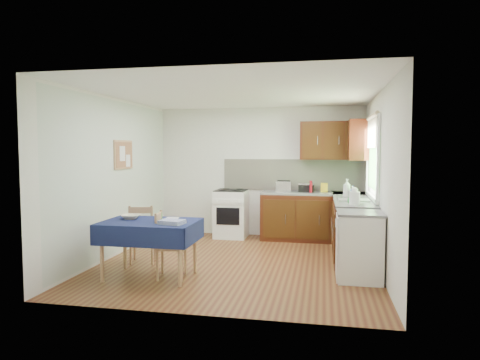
% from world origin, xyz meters
% --- Properties ---
extents(floor, '(4.20, 4.20, 0.00)m').
position_xyz_m(floor, '(0.00, 0.00, 0.00)').
color(floor, '#552616').
rests_on(floor, ground).
extents(ceiling, '(4.00, 4.20, 0.02)m').
position_xyz_m(ceiling, '(0.00, 0.00, 2.50)').
color(ceiling, white).
rests_on(ceiling, wall_back).
extents(wall_back, '(4.00, 0.02, 2.50)m').
position_xyz_m(wall_back, '(0.00, 2.10, 1.25)').
color(wall_back, white).
rests_on(wall_back, ground).
extents(wall_front, '(4.00, 0.02, 2.50)m').
position_xyz_m(wall_front, '(0.00, -2.10, 1.25)').
color(wall_front, white).
rests_on(wall_front, ground).
extents(wall_left, '(0.02, 4.20, 2.50)m').
position_xyz_m(wall_left, '(-2.00, 0.00, 1.25)').
color(wall_left, silver).
rests_on(wall_left, ground).
extents(wall_right, '(0.02, 4.20, 2.50)m').
position_xyz_m(wall_right, '(2.00, 0.00, 1.25)').
color(wall_right, white).
rests_on(wall_right, ground).
extents(base_cabinets, '(1.90, 2.30, 0.86)m').
position_xyz_m(base_cabinets, '(1.36, 1.26, 0.43)').
color(base_cabinets, '#381509').
rests_on(base_cabinets, ground).
extents(worktop_back, '(1.90, 0.60, 0.04)m').
position_xyz_m(worktop_back, '(1.05, 1.80, 0.88)').
color(worktop_back, slate).
rests_on(worktop_back, base_cabinets).
extents(worktop_right, '(0.60, 1.70, 0.04)m').
position_xyz_m(worktop_right, '(1.70, 0.65, 0.88)').
color(worktop_right, slate).
rests_on(worktop_right, base_cabinets).
extents(worktop_corner, '(0.60, 0.60, 0.04)m').
position_xyz_m(worktop_corner, '(1.70, 1.80, 0.88)').
color(worktop_corner, slate).
rests_on(worktop_corner, base_cabinets).
extents(splashback, '(2.70, 0.02, 0.60)m').
position_xyz_m(splashback, '(0.65, 2.08, 1.20)').
color(splashback, beige).
rests_on(splashback, wall_back).
extents(upper_cabinets, '(1.20, 0.85, 0.70)m').
position_xyz_m(upper_cabinets, '(1.52, 1.80, 1.85)').
color(upper_cabinets, '#381509').
rests_on(upper_cabinets, wall_back).
extents(stove, '(0.60, 0.61, 0.92)m').
position_xyz_m(stove, '(-0.50, 1.80, 0.46)').
color(stove, white).
rests_on(stove, ground).
extents(window, '(0.04, 1.48, 1.26)m').
position_xyz_m(window, '(1.97, 0.70, 1.65)').
color(window, '#2A5A25').
rests_on(window, wall_right).
extents(fridge, '(0.58, 0.60, 0.89)m').
position_xyz_m(fridge, '(1.70, -0.55, 0.44)').
color(fridge, white).
rests_on(fridge, ground).
extents(corkboard, '(0.04, 0.62, 0.47)m').
position_xyz_m(corkboard, '(-1.97, 0.30, 1.60)').
color(corkboard, tan).
rests_on(corkboard, wall_left).
extents(dining_table, '(1.23, 0.84, 0.75)m').
position_xyz_m(dining_table, '(-0.99, -0.96, 0.64)').
color(dining_table, '#110E3B').
rests_on(dining_table, ground).
extents(chair_far, '(0.47, 0.47, 0.87)m').
position_xyz_m(chair_far, '(-1.39, -0.32, 0.46)').
color(chair_far, tan).
rests_on(chair_far, ground).
extents(chair_near, '(0.44, 0.44, 0.87)m').
position_xyz_m(chair_near, '(-0.75, -0.94, 0.46)').
color(chair_near, tan).
rests_on(chair_near, ground).
extents(toaster, '(0.28, 0.17, 0.22)m').
position_xyz_m(toaster, '(0.50, 1.79, 1.00)').
color(toaster, silver).
rests_on(toaster, worktop_back).
extents(sandwich_press, '(0.28, 0.24, 0.16)m').
position_xyz_m(sandwich_press, '(0.92, 1.86, 0.98)').
color(sandwich_press, black).
rests_on(sandwich_press, worktop_back).
extents(sauce_bottle, '(0.05, 0.05, 0.22)m').
position_xyz_m(sauce_bottle, '(1.01, 1.68, 1.01)').
color(sauce_bottle, '#B30E1C').
rests_on(sauce_bottle, worktop_back).
extents(yellow_packet, '(0.14, 0.11, 0.17)m').
position_xyz_m(yellow_packet, '(1.25, 1.87, 0.98)').
color(yellow_packet, yellow).
rests_on(yellow_packet, worktop_back).
extents(dish_rack, '(0.46, 0.35, 0.22)m').
position_xyz_m(dish_rack, '(1.70, 0.57, 0.93)').
color(dish_rack, gray).
rests_on(dish_rack, worktop_right).
extents(kettle, '(0.15, 0.15, 0.25)m').
position_xyz_m(kettle, '(1.67, 0.07, 1.01)').
color(kettle, white).
rests_on(kettle, worktop_right).
extents(cup, '(0.16, 0.16, 0.10)m').
position_xyz_m(cup, '(1.77, 1.68, 0.95)').
color(cup, silver).
rests_on(cup, worktop_back).
extents(soap_bottle_a, '(0.16, 0.16, 0.32)m').
position_xyz_m(soap_bottle_a, '(1.60, 0.82, 1.06)').
color(soap_bottle_a, white).
rests_on(soap_bottle_a, worktop_right).
extents(soap_bottle_b, '(0.12, 0.12, 0.19)m').
position_xyz_m(soap_bottle_b, '(1.71, 1.07, 0.99)').
color(soap_bottle_b, blue).
rests_on(soap_bottle_b, worktop_right).
extents(soap_bottle_c, '(0.14, 0.14, 0.15)m').
position_xyz_m(soap_bottle_c, '(1.63, 0.13, 0.97)').
color(soap_bottle_c, green).
rests_on(soap_bottle_c, worktop_right).
extents(plate_bowl, '(0.28, 0.28, 0.06)m').
position_xyz_m(plate_bowl, '(-1.31, -0.84, 0.78)').
color(plate_bowl, beige).
rests_on(plate_bowl, dining_table).
extents(book, '(0.19, 0.24, 0.02)m').
position_xyz_m(book, '(-0.84, -0.81, 0.75)').
color(book, white).
rests_on(book, dining_table).
extents(spice_jar, '(0.05, 0.05, 0.10)m').
position_xyz_m(spice_jar, '(-0.90, -0.82, 0.80)').
color(spice_jar, green).
rests_on(spice_jar, dining_table).
extents(tea_towel, '(0.33, 0.28, 0.05)m').
position_xyz_m(tea_towel, '(-0.63, -1.12, 0.77)').
color(tea_towel, navy).
rests_on(tea_towel, dining_table).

